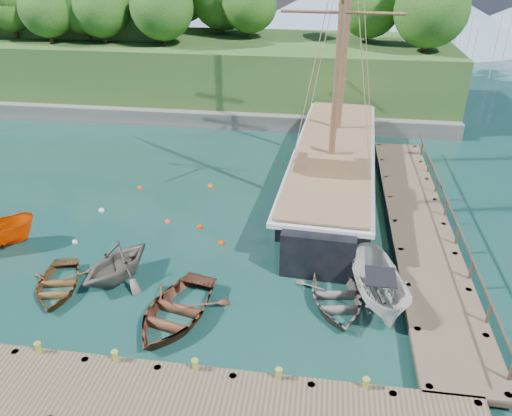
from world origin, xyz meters
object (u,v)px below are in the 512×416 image
(rowboat_0, at_px, (58,290))
(rowboat_3, at_px, (335,303))
(rowboat_1, at_px, (118,278))
(cabin_boat_white, at_px, (377,303))
(rowboat_2, at_px, (176,318))
(schooner, at_px, (333,170))

(rowboat_0, height_order, rowboat_3, rowboat_3)
(rowboat_1, distance_m, cabin_boat_white, 12.07)
(cabin_boat_white, bearing_deg, rowboat_2, -177.04)
(rowboat_1, relative_size, rowboat_3, 0.86)
(rowboat_3, height_order, cabin_boat_white, cabin_boat_white)
(rowboat_0, bearing_deg, rowboat_1, 12.03)
(rowboat_0, xyz_separation_m, rowboat_2, (5.93, -1.13, 0.00))
(cabin_boat_white, relative_size, schooner, 0.19)
(cabin_boat_white, bearing_deg, rowboat_0, 172.63)
(cabin_boat_white, xyz_separation_m, schooner, (-2.12, 11.87, 1.12))
(cabin_boat_white, bearing_deg, rowboat_1, 167.75)
(rowboat_0, relative_size, schooner, 0.14)
(rowboat_3, bearing_deg, rowboat_0, 174.29)
(schooner, bearing_deg, rowboat_1, -126.67)
(rowboat_0, bearing_deg, rowboat_2, -25.45)
(rowboat_0, bearing_deg, rowboat_3, -10.83)
(rowboat_3, xyz_separation_m, cabin_boat_white, (1.85, 0.28, 0.00))
(rowboat_1, distance_m, rowboat_3, 10.23)
(cabin_boat_white, bearing_deg, rowboat_3, 176.84)
(schooner, bearing_deg, rowboat_3, -85.16)
(rowboat_3, bearing_deg, rowboat_1, 168.39)
(rowboat_1, height_order, cabin_boat_white, rowboat_1)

